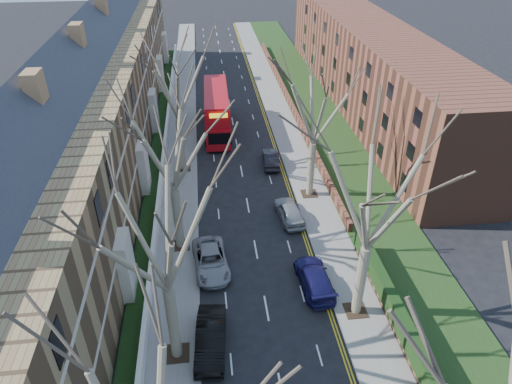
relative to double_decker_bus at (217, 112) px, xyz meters
name	(u,v)px	position (x,y,z in m)	size (l,w,h in m)	color
pavement_left	(182,123)	(-4.10, 2.55, -2.30)	(3.00, 102.00, 0.12)	slate
pavement_right	(282,118)	(7.90, 2.55, -2.30)	(3.00, 102.00, 0.12)	slate
terrace_left	(96,109)	(-11.75, -5.45, 3.17)	(9.70, 78.00, 13.60)	olive
flats_right	(368,65)	(19.36, 6.55, 2.62)	(13.97, 54.00, 10.00)	brown
wall_hedge_right	(428,379)	(9.60, -34.45, -1.24)	(0.70, 24.00, 1.80)	brown
front_wall_left	(164,151)	(-5.75, -5.45, -1.74)	(0.30, 78.00, 1.00)	white
grass_verge_right	(318,116)	(12.40, 2.55, -2.21)	(6.00, 102.00, 0.06)	#1D3814
tree_left_mid	(159,225)	(-3.80, -30.45, 7.20)	(10.50, 10.50, 14.71)	#716651
tree_left_far	(169,139)	(-3.80, -20.45, 6.88)	(10.15, 10.15, 14.22)	#716651
tree_left_dist	(174,75)	(-3.80, -8.45, 7.20)	(10.50, 10.50, 14.71)	#716651
tree_right_mid	(376,188)	(7.60, -28.45, 7.20)	(10.50, 10.50, 14.71)	#716651
tree_right_far	(316,98)	(7.60, -14.45, 6.88)	(10.15, 10.15, 14.22)	#716651
double_decker_bus	(217,112)	(0.00, 0.00, 0.00)	(3.08, 11.53, 4.78)	#A30B13
car_left_mid	(211,338)	(-1.80, -30.15, -1.56)	(1.70, 4.87, 1.60)	black
car_left_far	(211,260)	(-1.56, -23.14, -1.64)	(2.39, 5.18, 1.44)	gray
car_right_near	(315,278)	(5.45, -25.82, -1.63)	(2.04, 5.01, 1.45)	#18164D
car_right_mid	(289,211)	(5.14, -17.87, -1.59)	(1.81, 4.50, 1.53)	gray
car_right_far	(271,159)	(4.94, -8.54, -1.66)	(1.48, 4.24, 1.40)	black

